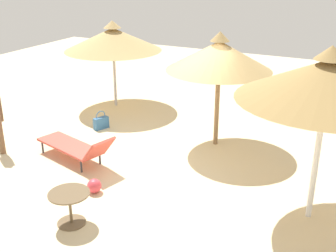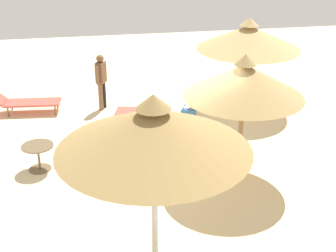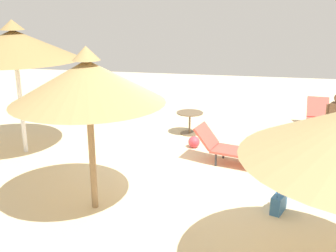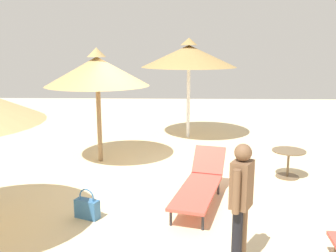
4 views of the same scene
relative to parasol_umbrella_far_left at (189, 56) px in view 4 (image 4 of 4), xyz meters
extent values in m
cube|color=beige|center=(-3.33, 0.83, -2.52)|extent=(24.00, 24.00, 0.10)
cylinder|color=white|center=(0.00, 0.00, -1.27)|extent=(0.10, 0.10, 2.41)
cone|color=#997A47|center=(0.00, 0.00, 0.00)|extent=(2.86, 2.86, 0.65)
cone|color=#997A47|center=(0.00, 0.00, 0.43)|extent=(0.51, 0.51, 0.22)
cylinder|color=olive|center=(-2.57, 2.19, -1.41)|extent=(0.11, 0.11, 2.12)
cone|color=tan|center=(-2.57, 2.19, -0.29)|extent=(2.44, 2.44, 0.67)
cone|color=tan|center=(-2.57, 2.19, 0.14)|extent=(0.44, 0.44, 0.22)
cylinder|color=brown|center=(-6.62, -1.82, -2.33)|extent=(0.04, 0.04, 0.27)
cube|color=#CC4C3F|center=(-5.22, -0.04, -2.16)|extent=(1.83, 1.03, 0.05)
cylinder|color=#2D2D33|center=(-5.99, -0.09, -2.33)|extent=(0.04, 0.04, 0.28)
cylinder|color=#2D2D33|center=(-5.86, 0.40, -2.33)|extent=(0.04, 0.04, 0.28)
cylinder|color=#2D2D33|center=(-4.58, -0.47, -2.33)|extent=(0.04, 0.04, 0.28)
cylinder|color=#2D2D33|center=(-4.45, 0.02, -2.33)|extent=(0.04, 0.04, 0.28)
cube|color=#CC4C3F|center=(-4.20, -0.31, -1.91)|extent=(0.55, 0.69, 0.48)
cylinder|color=brown|center=(-6.80, -0.54, -2.08)|extent=(0.13, 0.13, 0.79)
cylinder|color=black|center=(-6.97, -0.45, -2.08)|extent=(0.13, 0.13, 0.79)
cube|color=brown|center=(-6.88, -0.49, -1.39)|extent=(0.36, 0.33, 0.59)
sphere|color=brown|center=(-6.88, -0.49, -0.98)|extent=(0.21, 0.21, 0.21)
cylinder|color=brown|center=(-6.71, -0.58, -1.41)|extent=(0.09, 0.09, 0.54)
cylinder|color=brown|center=(-7.05, -0.40, -1.41)|extent=(0.09, 0.09, 0.54)
cube|color=#336699|center=(-5.64, 1.76, -2.32)|extent=(0.30, 0.43, 0.31)
torus|color=#336699|center=(-5.64, 1.76, -2.11)|extent=(0.13, 0.27, 0.28)
cylinder|color=brown|center=(-3.59, -2.05, -1.89)|extent=(0.70, 0.70, 0.02)
cylinder|color=brown|center=(-3.59, -2.05, -2.19)|extent=(0.05, 0.05, 0.57)
cylinder|color=brown|center=(-3.59, -2.05, -2.46)|extent=(0.49, 0.49, 0.02)
sphere|color=#D83F4C|center=(-3.84, -1.03, -2.33)|extent=(0.28, 0.28, 0.28)
camera|label=1|loc=(0.61, -6.74, 1.74)|focal=44.95mm
camera|label=2|loc=(6.13, -0.87, 2.91)|focal=51.77mm
camera|label=3|loc=(-4.97, 7.91, 0.87)|focal=42.37mm
camera|label=4|loc=(-11.11, 0.28, 0.24)|focal=39.13mm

